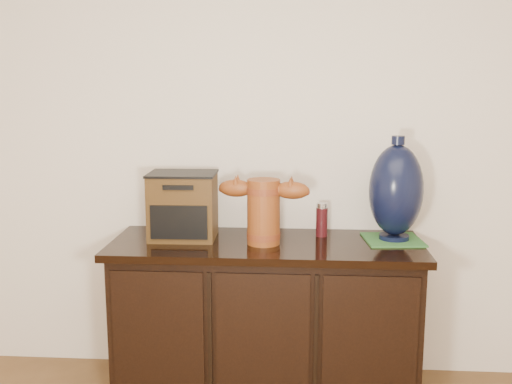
# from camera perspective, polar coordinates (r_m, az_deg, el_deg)

# --- Properties ---
(room) EXTENTS (5.00, 5.00, 5.00)m
(room) POSITION_cam_1_polar(r_m,az_deg,el_deg) (0.55, -11.85, -10.46)
(room) COLOR brown
(room) RESTS_ON ground
(sideboard) EXTENTS (1.46, 0.56, 0.75)m
(sideboard) POSITION_cam_1_polar(r_m,az_deg,el_deg) (2.94, 0.94, -11.73)
(sideboard) COLOR black
(sideboard) RESTS_ON ground
(terracotta_vessel) EXTENTS (0.43, 0.18, 0.30)m
(terracotta_vessel) POSITION_cam_1_polar(r_m,az_deg,el_deg) (2.75, 0.73, -1.51)
(terracotta_vessel) COLOR brown
(terracotta_vessel) RESTS_ON sideboard
(tv_radio) EXTENTS (0.32, 0.27, 0.32)m
(tv_radio) POSITION_cam_1_polar(r_m,az_deg,el_deg) (2.88, -6.96, -1.30)
(tv_radio) COLOR #422A10
(tv_radio) RESTS_ON sideboard
(green_mat) EXTENTS (0.29, 0.29, 0.01)m
(green_mat) POSITION_cam_1_polar(r_m,az_deg,el_deg) (2.92, 12.90, -4.45)
(green_mat) COLOR #326A2F
(green_mat) RESTS_ON sideboard
(lamp_base) EXTENTS (0.28, 0.28, 0.49)m
(lamp_base) POSITION_cam_1_polar(r_m,az_deg,el_deg) (2.87, 13.19, 0.12)
(lamp_base) COLOR black
(lamp_base) RESTS_ON green_mat
(spray_can) EXTENTS (0.06, 0.06, 0.16)m
(spray_can) POSITION_cam_1_polar(r_m,az_deg,el_deg) (2.92, 6.28, -2.66)
(spray_can) COLOR #590F15
(spray_can) RESTS_ON sideboard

